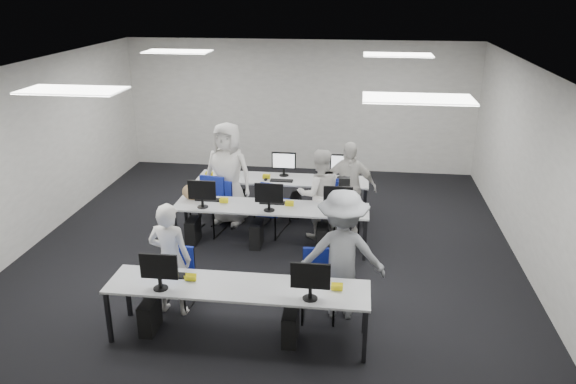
# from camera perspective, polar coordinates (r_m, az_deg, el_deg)

# --- Properties ---
(room) EXTENTS (9.00, 9.02, 3.00)m
(room) POSITION_cam_1_polar(r_m,az_deg,el_deg) (8.76, -2.00, 2.72)
(room) COLOR black
(room) RESTS_ON ground
(ceiling_panels) EXTENTS (5.20, 4.60, 0.02)m
(ceiling_panels) POSITION_cam_1_polar(r_m,az_deg,el_deg) (8.43, -2.13, 12.38)
(ceiling_panels) COLOR white
(ceiling_panels) RESTS_ON room
(desk_front) EXTENTS (3.20, 0.70, 0.73)m
(desk_front) POSITION_cam_1_polar(r_m,az_deg,el_deg) (6.94, -5.15, -9.84)
(desk_front) COLOR silver
(desk_front) RESTS_ON ground
(desk_mid) EXTENTS (3.20, 0.70, 0.73)m
(desk_mid) POSITION_cam_1_polar(r_m,az_deg,el_deg) (9.23, -1.74, -1.75)
(desk_mid) COLOR silver
(desk_mid) RESTS_ON ground
(desk_back) EXTENTS (3.20, 0.70, 0.73)m
(desk_back) POSITION_cam_1_polar(r_m,az_deg,el_deg) (10.52, -0.55, 1.11)
(desk_back) COLOR silver
(desk_back) RESTS_ON ground
(equipment_front) EXTENTS (2.51, 0.41, 1.19)m
(equipment_front) POSITION_cam_1_polar(r_m,az_deg,el_deg) (7.13, -6.63, -12.03)
(equipment_front) COLOR #0B2B93
(equipment_front) RESTS_ON desk_front
(equipment_mid) EXTENTS (2.91, 0.41, 1.19)m
(equipment_mid) POSITION_cam_1_polar(r_m,az_deg,el_deg) (9.37, -2.90, -3.56)
(equipment_mid) COLOR white
(equipment_mid) RESTS_ON desk_mid
(equipment_back) EXTENTS (2.91, 0.41, 1.19)m
(equipment_back) POSITION_cam_1_polar(r_m,az_deg,el_deg) (10.63, 0.49, -0.54)
(equipment_back) COLOR white
(equipment_back) RESTS_ON desk_back
(chair_0) EXTENTS (0.44, 0.47, 0.82)m
(chair_0) POSITION_cam_1_polar(r_m,az_deg,el_deg) (7.93, -11.12, -9.54)
(chair_0) COLOR navy
(chair_0) RESTS_ON ground
(chair_1) EXTENTS (0.48, 0.51, 0.91)m
(chair_1) POSITION_cam_1_polar(r_m,az_deg,el_deg) (7.54, 3.08, -10.58)
(chair_1) COLOR navy
(chair_1) RESTS_ON ground
(chair_2) EXTENTS (0.57, 0.60, 0.98)m
(chair_2) POSITION_cam_1_polar(r_m,az_deg,el_deg) (10.02, -8.08, -2.40)
(chair_2) COLOR navy
(chair_2) RESTS_ON ground
(chair_3) EXTENTS (0.48, 0.51, 0.84)m
(chair_3) POSITION_cam_1_polar(r_m,az_deg,el_deg) (9.86, -1.95, -2.86)
(chair_3) COLOR navy
(chair_3) RESTS_ON ground
(chair_4) EXTENTS (0.57, 0.61, 0.96)m
(chair_4) POSITION_cam_1_polar(r_m,az_deg,el_deg) (9.90, 5.69, -2.62)
(chair_4) COLOR navy
(chair_4) RESTS_ON ground
(chair_5) EXTENTS (0.52, 0.55, 0.90)m
(chair_5) POSITION_cam_1_polar(r_m,az_deg,el_deg) (10.32, -6.30, -1.76)
(chair_5) COLOR navy
(chair_5) RESTS_ON ground
(chair_6) EXTENTS (0.53, 0.56, 0.88)m
(chair_6) POSITION_cam_1_polar(r_m,az_deg,el_deg) (10.17, -1.29, -2.03)
(chair_6) COLOR navy
(chair_6) RESTS_ON ground
(chair_7) EXTENTS (0.60, 0.63, 0.95)m
(chair_7) POSITION_cam_1_polar(r_m,az_deg,el_deg) (10.16, 4.72, -2.00)
(chair_7) COLOR navy
(chair_7) RESTS_ON ground
(handbag) EXTENTS (0.35, 0.23, 0.28)m
(handbag) POSITION_cam_1_polar(r_m,az_deg,el_deg) (9.58, -9.72, 0.01)
(handbag) COLOR olive
(handbag) RESTS_ON desk_mid
(student_0) EXTENTS (0.61, 0.43, 1.57)m
(student_0) POSITION_cam_1_polar(r_m,az_deg,el_deg) (7.54, -11.88, -6.69)
(student_0) COLOR beige
(student_0) RESTS_ON ground
(student_1) EXTENTS (0.90, 0.78, 1.58)m
(student_1) POSITION_cam_1_polar(r_m,az_deg,el_deg) (9.59, 3.21, -0.19)
(student_1) COLOR beige
(student_1) RESTS_ON ground
(student_2) EXTENTS (1.02, 0.77, 1.88)m
(student_2) POSITION_cam_1_polar(r_m,az_deg,el_deg) (10.18, -6.12, 1.86)
(student_2) COLOR beige
(student_2) RESTS_ON ground
(student_3) EXTENTS (1.01, 0.48, 1.67)m
(student_3) POSITION_cam_1_polar(r_m,az_deg,el_deg) (9.75, 6.11, 0.36)
(student_3) COLOR beige
(student_3) RESTS_ON ground
(photographer) EXTENTS (1.17, 0.71, 1.76)m
(photographer) POSITION_cam_1_polar(r_m,az_deg,el_deg) (7.32, 5.51, -6.35)
(photographer) COLOR gray
(photographer) RESTS_ON ground
(dslr_camera) EXTENTS (0.15, 0.19, 0.10)m
(dslr_camera) POSITION_cam_1_polar(r_m,az_deg,el_deg) (7.11, 5.75, 1.09)
(dslr_camera) COLOR black
(dslr_camera) RESTS_ON photographer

